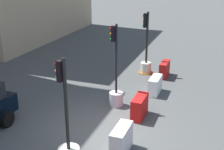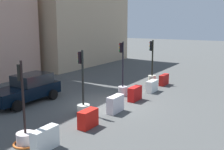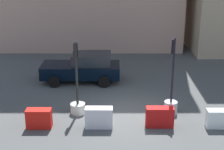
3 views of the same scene
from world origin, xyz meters
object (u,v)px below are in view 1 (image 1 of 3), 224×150
(construction_barrier_2, at_px, (121,140))
(construction_barrier_3, at_px, (140,107))
(traffic_light_2, at_px, (116,91))
(traffic_light_3, at_px, (146,61))
(traffic_light_1, at_px, (68,143))
(construction_barrier_5, at_px, (164,69))
(construction_barrier_4, at_px, (155,85))

(construction_barrier_2, height_order, construction_barrier_3, construction_barrier_2)
(traffic_light_2, distance_m, traffic_light_3, 4.35)
(traffic_light_1, distance_m, construction_barrier_3, 3.68)
(traffic_light_1, height_order, traffic_light_3, traffic_light_3)
(traffic_light_2, xyz_separation_m, construction_barrier_5, (4.12, -1.25, -0.25))
(traffic_light_1, bearing_deg, construction_barrier_5, -9.04)
(traffic_light_1, bearing_deg, traffic_light_3, -1.70)
(traffic_light_1, height_order, construction_barrier_3, traffic_light_1)
(traffic_light_2, xyz_separation_m, construction_barrier_4, (1.81, -1.26, -0.26))
(traffic_light_1, height_order, construction_barrier_5, traffic_light_1)
(construction_barrier_2, relative_size, construction_barrier_5, 0.96)
(traffic_light_2, height_order, construction_barrier_5, traffic_light_2)
(traffic_light_3, relative_size, construction_barrier_4, 2.88)
(traffic_light_3, relative_size, construction_barrier_3, 2.93)
(traffic_light_2, height_order, construction_barrier_3, traffic_light_2)
(traffic_light_2, xyz_separation_m, construction_barrier_3, (-0.64, -1.18, -0.23))
(construction_barrier_2, xyz_separation_m, construction_barrier_4, (4.92, 0.01, -0.05))
(construction_barrier_2, relative_size, construction_barrier_3, 0.99)
(construction_barrier_3, bearing_deg, traffic_light_2, 61.56)
(traffic_light_3, bearing_deg, traffic_light_2, 177.51)
(construction_barrier_2, xyz_separation_m, construction_barrier_3, (2.47, 0.09, -0.02))
(construction_barrier_3, xyz_separation_m, construction_barrier_5, (4.76, -0.06, -0.02))
(traffic_light_1, distance_m, construction_barrier_4, 6.06)
(traffic_light_1, xyz_separation_m, traffic_light_3, (8.44, -0.25, 0.01))
(traffic_light_2, distance_m, construction_barrier_5, 4.32)
(traffic_light_3, relative_size, construction_barrier_2, 2.96)
(traffic_light_1, xyz_separation_m, construction_barrier_5, (8.22, -1.31, -0.24))
(traffic_light_1, relative_size, traffic_light_3, 0.99)
(traffic_light_3, bearing_deg, construction_barrier_4, -157.09)
(construction_barrier_2, relative_size, construction_barrier_4, 0.97)
(construction_barrier_5, bearing_deg, construction_barrier_3, 179.24)
(traffic_light_2, bearing_deg, construction_barrier_3, -118.44)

